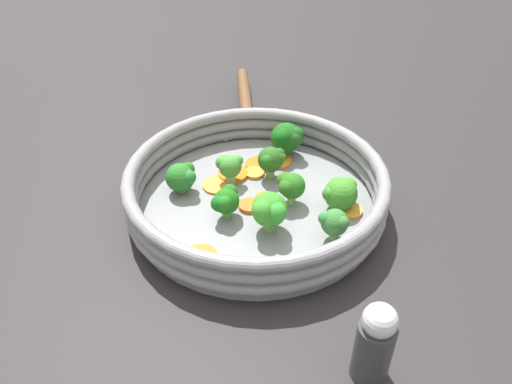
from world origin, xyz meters
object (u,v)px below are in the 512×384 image
(skillet, at_px, (256,204))
(carrot_slice_6, at_px, (254,173))
(broccoli_floret_1, at_px, (287,138))
(broccoli_floret_7, at_px, (290,186))
(carrot_slice_5, at_px, (249,206))
(broccoli_floret_3, at_px, (340,192))
(broccoli_floret_2, at_px, (226,201))
(carrot_slice_1, at_px, (200,257))
(carrot_slice_7, at_px, (267,200))
(broccoli_floret_5, at_px, (334,222))
(broccoli_floret_4, at_px, (269,210))
(broccoli_floret_0, at_px, (182,176))
(carrot_slice_4, at_px, (233,174))
(broccoli_floret_8, at_px, (229,166))
(carrot_slice_3, at_px, (217,185))
(carrot_slice_8, at_px, (277,160))
(carrot_slice_0, at_px, (259,164))
(carrot_slice_2, at_px, (349,210))
(salt_shaker, at_px, (374,343))

(skillet, relative_size, carrot_slice_6, 11.52)
(broccoli_floret_1, distance_m, broccoli_floret_7, 0.12)
(carrot_slice_5, xyz_separation_m, broccoli_floret_3, (-0.05, -0.11, 0.02))
(broccoli_floret_2, bearing_deg, carrot_slice_1, 136.89)
(carrot_slice_7, bearing_deg, broccoli_floret_5, -157.08)
(carrot_slice_7, relative_size, broccoli_floret_3, 0.67)
(broccoli_floret_4, bearing_deg, carrot_slice_5, 4.08)
(broccoli_floret_0, height_order, broccoli_floret_7, broccoli_floret_7)
(carrot_slice_4, xyz_separation_m, broccoli_floret_0, (-0.01, 0.08, 0.02))
(carrot_slice_1, height_order, broccoli_floret_0, broccoli_floret_0)
(broccoli_floret_0, relative_size, broccoli_floret_3, 0.86)
(carrot_slice_7, relative_size, broccoli_floret_8, 0.76)
(carrot_slice_3, xyz_separation_m, broccoli_floret_7, (-0.08, -0.08, 0.03))
(carrot_slice_6, xyz_separation_m, carrot_slice_8, (0.02, -0.05, -0.00))
(broccoli_floret_3, xyz_separation_m, broccoli_floret_4, (-0.01, 0.11, 0.01))
(broccoli_floret_4, bearing_deg, carrot_slice_0, -18.82)
(skillet, xyz_separation_m, carrot_slice_7, (-0.01, -0.01, 0.01))
(carrot_slice_2, relative_size, carrot_slice_7, 0.99)
(skillet, relative_size, broccoli_floret_5, 7.58)
(carrot_slice_6, bearing_deg, carrot_slice_2, -147.68)
(carrot_slice_5, height_order, broccoli_floret_8, broccoli_floret_8)
(broccoli_floret_2, relative_size, broccoli_floret_7, 0.93)
(skillet, relative_size, broccoli_floret_8, 7.29)
(skillet, distance_m, salt_shaker, 0.29)
(carrot_slice_8, height_order, broccoli_floret_4, broccoli_floret_4)
(carrot_slice_0, xyz_separation_m, carrot_slice_8, (-0.00, -0.03, 0.00))
(broccoli_floret_2, bearing_deg, skillet, -70.94)
(broccoli_floret_5, height_order, broccoli_floret_8, broccoli_floret_8)
(skillet, relative_size, carrot_slice_4, 7.66)
(broccoli_floret_8, bearing_deg, broccoli_floret_0, 83.93)
(broccoli_floret_2, bearing_deg, broccoli_floret_3, -105.33)
(carrot_slice_2, bearing_deg, carrot_slice_6, 32.32)
(carrot_slice_7, height_order, broccoli_floret_4, broccoli_floret_4)
(carrot_slice_7, distance_m, salt_shaker, 0.28)
(carrot_slice_3, bearing_deg, broccoli_floret_5, -149.34)
(carrot_slice_5, distance_m, broccoli_floret_4, 0.06)
(carrot_slice_0, xyz_separation_m, broccoli_floret_3, (-0.14, -0.06, 0.02))
(carrot_slice_7, distance_m, carrot_slice_8, 0.10)
(broccoli_floret_1, distance_m, salt_shaker, 0.38)
(broccoli_floret_5, relative_size, salt_shaker, 0.45)
(carrot_slice_2, xyz_separation_m, carrot_slice_6, (0.13, 0.08, -0.00))
(skillet, distance_m, carrot_slice_3, 0.07)
(skillet, relative_size, broccoli_floret_2, 7.68)
(broccoli_floret_7, height_order, broccoli_floret_8, broccoli_floret_7)
(broccoli_floret_7, bearing_deg, broccoli_floret_3, -121.26)
(broccoli_floret_2, relative_size, salt_shaker, 0.45)
(carrot_slice_8, bearing_deg, carrot_slice_6, 111.37)
(carrot_slice_1, distance_m, broccoli_floret_1, 0.26)
(carrot_slice_5, distance_m, broccoli_floret_2, 0.04)
(carrot_slice_1, relative_size, broccoli_floret_4, 0.79)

